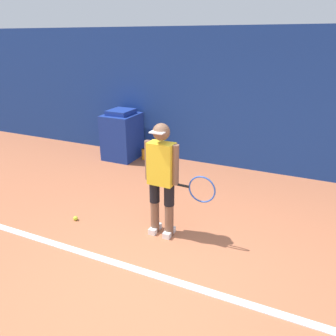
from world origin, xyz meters
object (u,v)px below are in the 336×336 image
at_px(tennis_player, 163,176).
at_px(water_bottle, 144,154).
at_px(covered_chair, 122,135).
at_px(tennis_ball, 76,218).

height_order(tennis_player, water_bottle, tennis_player).
bearing_deg(covered_chair, water_bottle, 8.76).
height_order(tennis_player, covered_chair, tennis_player).
distance_m(tennis_player, covered_chair, 3.30).
bearing_deg(tennis_player, covered_chair, 133.24).
bearing_deg(covered_chair, tennis_player, -48.51).
xyz_separation_m(tennis_ball, covered_chair, (-0.83, 2.69, 0.49)).
distance_m(covered_chair, water_bottle, 0.64).
relative_size(tennis_player, water_bottle, 5.88).
distance_m(tennis_player, tennis_ball, 1.60).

